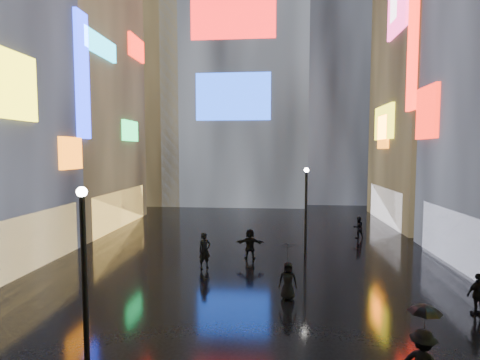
# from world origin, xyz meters

# --- Properties ---
(ground) EXTENTS (140.00, 140.00, 0.00)m
(ground) POSITION_xyz_m (0.00, 20.00, 0.00)
(ground) COLOR black
(ground) RESTS_ON ground
(building_left_far) EXTENTS (10.28, 12.00, 22.00)m
(building_left_far) POSITION_xyz_m (-15.98, 26.00, 10.98)
(building_left_far) COLOR black
(building_left_far) RESTS_ON ground
(building_right_far) EXTENTS (10.28, 12.00, 28.00)m
(building_right_far) POSITION_xyz_m (15.98, 30.00, 13.98)
(building_right_far) COLOR black
(building_right_far) RESTS_ON ground
(tower_main) EXTENTS (16.00, 14.20, 42.00)m
(tower_main) POSITION_xyz_m (-3.00, 43.97, 21.01)
(tower_main) COLOR black
(tower_main) RESTS_ON ground
(tower_flank_right) EXTENTS (12.00, 12.00, 34.00)m
(tower_flank_right) POSITION_xyz_m (9.00, 46.00, 17.00)
(tower_flank_right) COLOR black
(tower_flank_right) RESTS_ON ground
(tower_flank_left) EXTENTS (10.00, 10.00, 26.00)m
(tower_flank_left) POSITION_xyz_m (-14.00, 42.00, 13.00)
(tower_flank_left) COLOR black
(tower_flank_left) RESTS_ON ground
(lamp_near) EXTENTS (0.30, 0.30, 5.20)m
(lamp_near) POSITION_xyz_m (-3.95, 6.65, 2.94)
(lamp_near) COLOR black
(lamp_near) RESTS_ON ground
(lamp_far) EXTENTS (0.30, 0.30, 5.20)m
(lamp_far) POSITION_xyz_m (3.34, 19.44, 2.94)
(lamp_far) COLOR black
(lamp_far) RESTS_ON ground
(pedestrian_3) EXTENTS (1.01, 0.60, 1.61)m
(pedestrian_3) POSITION_xyz_m (9.10, 11.17, 0.80)
(pedestrian_3) COLOR black
(pedestrian_3) RESTS_ON ground
(pedestrian_4) EXTENTS (0.79, 0.53, 1.57)m
(pedestrian_4) POSITION_xyz_m (2.00, 12.05, 0.79)
(pedestrian_4) COLOR black
(pedestrian_4) RESTS_ON ground
(pedestrian_5) EXTENTS (1.63, 0.55, 1.75)m
(pedestrian_5) POSITION_xyz_m (0.05, 17.75, 0.87)
(pedestrian_5) COLOR black
(pedestrian_5) RESTS_ON ground
(pedestrian_6) EXTENTS (0.82, 0.79, 1.90)m
(pedestrian_6) POSITION_xyz_m (-2.23, 15.87, 0.95)
(pedestrian_6) COLOR black
(pedestrian_6) RESTS_ON ground
(pedestrian_7) EXTENTS (0.87, 0.75, 1.53)m
(pedestrian_7) POSITION_xyz_m (7.42, 23.67, 0.77)
(pedestrian_7) COLOR black
(pedestrian_7) RESTS_ON ground
(umbrella_1) EXTENTS (1.08, 1.08, 0.67)m
(umbrella_1) POSITION_xyz_m (5.11, 6.00, 2.11)
(umbrella_1) COLOR black
(umbrella_1) RESTS_ON pedestrian_2
(umbrella_2) EXTENTS (1.03, 1.01, 0.82)m
(umbrella_2) POSITION_xyz_m (2.00, 12.05, 1.98)
(umbrella_2) COLOR black
(umbrella_2) RESTS_ON pedestrian_4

